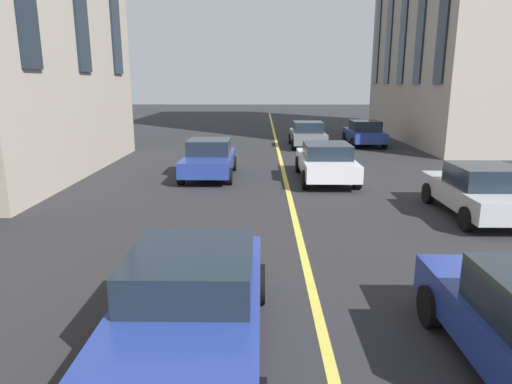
% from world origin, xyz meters
% --- Properties ---
extents(lane_centre_line, '(80.00, 0.16, 0.01)m').
position_xyz_m(lane_centre_line, '(20.00, 0.00, 0.00)').
color(lane_centre_line, '#D8C64C').
rests_on(lane_centre_line, ground_plane).
extents(car_blue_trailing, '(3.90, 1.89, 1.40)m').
position_xyz_m(car_blue_trailing, '(32.60, -4.90, 0.70)').
color(car_blue_trailing, navy).
rests_on(car_blue_trailing, ground_plane).
extents(car_blue_oncoming, '(3.90, 1.89, 1.40)m').
position_xyz_m(car_blue_oncoming, '(23.80, 2.85, 0.70)').
color(car_blue_oncoming, navy).
rests_on(car_blue_oncoming, ground_plane).
extents(car_white_far, '(4.40, 1.95, 1.37)m').
position_xyz_m(car_white_far, '(23.24, -1.45, 0.70)').
color(car_white_far, silver).
rests_on(car_white_far, ground_plane).
extents(car_silver_parked_a, '(3.90, 1.89, 1.40)m').
position_xyz_m(car_silver_parked_a, '(18.73, -4.90, 0.70)').
color(car_silver_parked_a, '#B7BABF').
rests_on(car_silver_parked_a, ground_plane).
extents(car_blue_mid, '(4.40, 1.95, 1.37)m').
position_xyz_m(car_blue_mid, '(12.40, 1.79, 0.70)').
color(car_blue_mid, navy).
rests_on(car_blue_mid, ground_plane).
extents(car_grey_parked_b, '(3.90, 1.89, 1.40)m').
position_xyz_m(car_grey_parked_b, '(31.88, -1.64, 0.70)').
color(car_grey_parked_b, slate).
rests_on(car_grey_parked_b, ground_plane).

